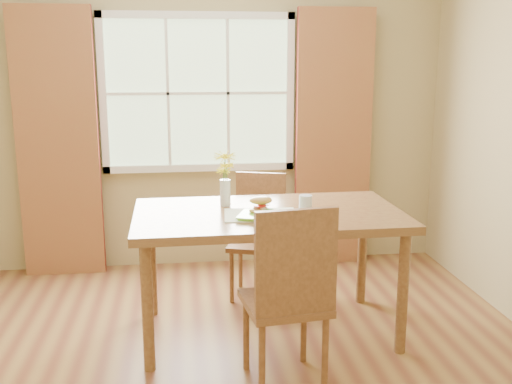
{
  "coord_description": "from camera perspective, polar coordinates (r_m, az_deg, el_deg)",
  "views": [
    {
      "loc": [
        -0.16,
        -3.22,
        1.8
      ],
      "look_at": [
        0.3,
        0.4,
        0.97
      ],
      "focal_mm": 42.0,
      "sensor_mm": 36.0,
      "label": 1
    }
  ],
  "objects": [
    {
      "name": "curtain_right",
      "position": [
        5.22,
        7.37,
        4.95
      ],
      "size": [
        0.65,
        0.08,
        2.2
      ],
      "primitive_type": "cube",
      "color": "maroon",
      "rests_on": "room"
    },
    {
      "name": "dining_table",
      "position": [
        3.85,
        1.19,
        -3.1
      ],
      "size": [
        1.72,
        0.99,
        0.83
      ],
      "rotation": [
        0.0,
        0.0,
        0.02
      ],
      "color": "brown",
      "rests_on": "room"
    },
    {
      "name": "chair_far",
      "position": [
        4.59,
        0.21,
        -3.57
      ],
      "size": [
        0.49,
        0.49,
        0.93
      ],
      "rotation": [
        0.0,
        0.0,
        -0.31
      ],
      "color": "brown",
      "rests_on": "room"
    },
    {
      "name": "water_glass",
      "position": [
        3.76,
        4.73,
        -1.28
      ],
      "size": [
        0.08,
        0.08,
        0.12
      ],
      "color": "silver",
      "rests_on": "dining_table"
    },
    {
      "name": "room",
      "position": [
        3.26,
        -4.41,
        4.78
      ],
      "size": [
        4.24,
        3.84,
        2.74
      ],
      "color": "olive",
      "rests_on": "ground"
    },
    {
      "name": "curtain_left",
      "position": [
        5.15,
        -18.35,
        4.3
      ],
      "size": [
        0.65,
        0.08,
        2.2
      ],
      "primitive_type": "cube",
      "color": "maroon",
      "rests_on": "room"
    },
    {
      "name": "chair_near",
      "position": [
        3.25,
        3.25,
        -9.39
      ],
      "size": [
        0.49,
        0.49,
        1.05
      ],
      "rotation": [
        0.0,
        0.0,
        0.13
      ],
      "color": "brown",
      "rests_on": "room"
    },
    {
      "name": "croissant_sandwich",
      "position": [
        3.7,
        0.46,
        -1.27
      ],
      "size": [
        0.15,
        0.11,
        0.11
      ],
      "rotation": [
        0.0,
        0.0,
        -0.03
      ],
      "color": "gold",
      "rests_on": "plate"
    },
    {
      "name": "flower_vase",
      "position": [
        3.94,
        -2.96,
        1.77
      ],
      "size": [
        0.15,
        0.15,
        0.36
      ],
      "color": "silver",
      "rests_on": "dining_table"
    },
    {
      "name": "window",
      "position": [
        5.1,
        -5.54,
        9.34
      ],
      "size": [
        1.62,
        0.06,
        1.32
      ],
      "color": "#A4C091",
      "rests_on": "room"
    },
    {
      "name": "plate",
      "position": [
        3.67,
        0.21,
        -2.34
      ],
      "size": [
        0.29,
        0.29,
        0.01
      ],
      "primitive_type": "cube",
      "rotation": [
        0.0,
        0.0,
        -0.35
      ],
      "color": "#87E238",
      "rests_on": "placemat"
    },
    {
      "name": "placemat",
      "position": [
        3.74,
        0.44,
        -2.2
      ],
      "size": [
        0.47,
        0.36,
        0.01
      ],
      "primitive_type": "cube",
      "rotation": [
        0.0,
        0.0,
        -0.07
      ],
      "color": "#B6BEA1",
      "rests_on": "dining_table"
    }
  ]
}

